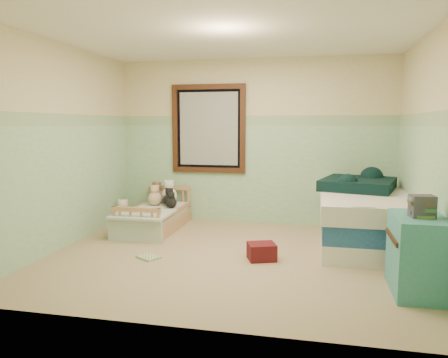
% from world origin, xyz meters
% --- Properties ---
extents(floor, '(4.20, 3.60, 0.02)m').
position_xyz_m(floor, '(0.00, 0.00, -0.01)').
color(floor, '#9D8C65').
rests_on(floor, ground).
extents(ceiling, '(4.20, 3.60, 0.02)m').
position_xyz_m(ceiling, '(0.00, 0.00, 2.51)').
color(ceiling, white).
rests_on(ceiling, wall_back).
extents(wall_back, '(4.20, 0.04, 2.50)m').
position_xyz_m(wall_back, '(0.00, 1.80, 1.25)').
color(wall_back, '#D3BB8B').
rests_on(wall_back, floor).
extents(wall_front, '(4.20, 0.04, 2.50)m').
position_xyz_m(wall_front, '(0.00, -1.80, 1.25)').
color(wall_front, '#D3BB8B').
rests_on(wall_front, floor).
extents(wall_left, '(0.04, 3.60, 2.50)m').
position_xyz_m(wall_left, '(-2.10, 0.00, 1.25)').
color(wall_left, '#D3BB8B').
rests_on(wall_left, floor).
extents(wall_right, '(0.04, 3.60, 2.50)m').
position_xyz_m(wall_right, '(2.10, 0.00, 1.25)').
color(wall_right, '#D3BB8B').
rests_on(wall_right, floor).
extents(wainscot_mint, '(4.20, 0.01, 1.50)m').
position_xyz_m(wainscot_mint, '(0.00, 1.79, 0.75)').
color(wainscot_mint, '#92B197').
rests_on(wainscot_mint, floor).
extents(border_strip, '(4.20, 0.01, 0.15)m').
position_xyz_m(border_strip, '(0.00, 1.79, 1.57)').
color(border_strip, '#417D45').
rests_on(border_strip, wall_back).
extents(window_frame, '(1.16, 0.06, 1.36)m').
position_xyz_m(window_frame, '(-0.70, 1.76, 1.45)').
color(window_frame, black).
rests_on(window_frame, wall_back).
extents(window_blinds, '(0.92, 0.01, 1.12)m').
position_xyz_m(window_blinds, '(-0.70, 1.77, 1.45)').
color(window_blinds, '#B2B2AC').
rests_on(window_blinds, window_frame).
extents(toddler_bed_frame, '(0.69, 1.38, 0.18)m').
position_xyz_m(toddler_bed_frame, '(-1.33, 1.05, 0.09)').
color(toddler_bed_frame, tan).
rests_on(toddler_bed_frame, floor).
extents(toddler_mattress, '(0.63, 1.32, 0.12)m').
position_xyz_m(toddler_mattress, '(-1.33, 1.05, 0.24)').
color(toddler_mattress, white).
rests_on(toddler_mattress, toddler_bed_frame).
extents(patchwork_quilt, '(0.75, 0.69, 0.03)m').
position_xyz_m(patchwork_quilt, '(-1.33, 0.62, 0.31)').
color(patchwork_quilt, '#88B7D1').
rests_on(patchwork_quilt, toddler_mattress).
extents(plush_bed_brown, '(0.22, 0.22, 0.22)m').
position_xyz_m(plush_bed_brown, '(-1.48, 1.55, 0.41)').
color(plush_bed_brown, brown).
rests_on(plush_bed_brown, toddler_mattress).
extents(plush_bed_white, '(0.25, 0.25, 0.25)m').
position_xyz_m(plush_bed_white, '(-1.28, 1.55, 0.42)').
color(plush_bed_white, white).
rests_on(plush_bed_white, toddler_mattress).
extents(plush_bed_tan, '(0.21, 0.21, 0.21)m').
position_xyz_m(plush_bed_tan, '(-1.43, 1.33, 0.40)').
color(plush_bed_tan, '#D7B88D').
rests_on(plush_bed_tan, toddler_mattress).
extents(plush_bed_dark, '(0.19, 0.19, 0.19)m').
position_xyz_m(plush_bed_dark, '(-1.20, 1.33, 0.39)').
color(plush_bed_dark, black).
rests_on(plush_bed_dark, toddler_mattress).
extents(plush_floor_cream, '(0.25, 0.25, 0.25)m').
position_xyz_m(plush_floor_cream, '(-1.95, 1.30, 0.13)').
color(plush_floor_cream, white).
rests_on(plush_floor_cream, floor).
extents(plush_floor_tan, '(0.26, 0.26, 0.26)m').
position_xyz_m(plush_floor_tan, '(-1.45, 0.72, 0.13)').
color(plush_floor_tan, '#D7B88D').
rests_on(plush_floor_tan, floor).
extents(twin_bed_frame, '(1.04, 2.07, 0.22)m').
position_xyz_m(twin_bed_frame, '(1.55, 0.90, 0.11)').
color(twin_bed_frame, silver).
rests_on(twin_bed_frame, floor).
extents(twin_boxspring, '(1.04, 2.07, 0.22)m').
position_xyz_m(twin_boxspring, '(1.55, 0.90, 0.33)').
color(twin_boxspring, navy).
rests_on(twin_boxspring, twin_bed_frame).
extents(twin_mattress, '(1.08, 2.11, 0.22)m').
position_xyz_m(twin_mattress, '(1.55, 0.90, 0.55)').
color(twin_mattress, silver).
rests_on(twin_mattress, twin_boxspring).
extents(teal_blanket, '(1.09, 1.13, 0.14)m').
position_xyz_m(teal_blanket, '(1.50, 1.20, 0.73)').
color(teal_blanket, black).
rests_on(teal_blanket, twin_mattress).
extents(dresser, '(0.44, 0.71, 0.71)m').
position_xyz_m(dresser, '(1.87, -0.69, 0.35)').
color(dresser, teal).
rests_on(dresser, floor).
extents(book_stack, '(0.22, 0.18, 0.20)m').
position_xyz_m(book_stack, '(1.87, -0.75, 0.81)').
color(book_stack, '#442C2A').
rests_on(book_stack, dresser).
extents(red_pillow, '(0.37, 0.35, 0.19)m').
position_xyz_m(red_pillow, '(0.37, -0.04, 0.09)').
color(red_pillow, maroon).
rests_on(red_pillow, floor).
extents(floor_book, '(0.31, 0.29, 0.02)m').
position_xyz_m(floor_book, '(-0.90, -0.26, 0.01)').
color(floor_book, '#F9E746').
rests_on(floor_book, floor).
extents(extra_plush_0, '(0.16, 0.16, 0.16)m').
position_xyz_m(extra_plush_0, '(-1.12, 1.17, 0.38)').
color(extra_plush_0, black).
rests_on(extra_plush_0, toddler_mattress).
extents(extra_plush_1, '(0.22, 0.22, 0.22)m').
position_xyz_m(extra_plush_1, '(-1.28, 1.54, 0.41)').
color(extra_plush_1, white).
rests_on(extra_plush_1, toddler_mattress).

